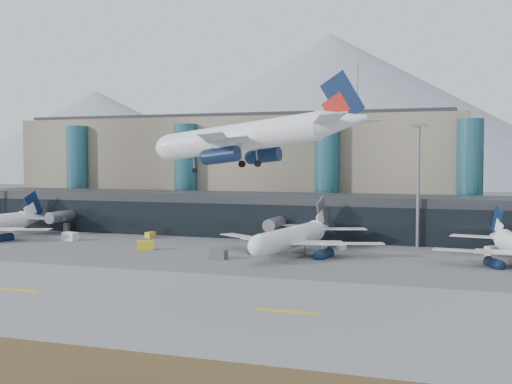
% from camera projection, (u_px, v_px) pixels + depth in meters
% --- Properties ---
extents(ground, '(900.00, 900.00, 0.00)m').
position_uv_depth(ground, '(189.00, 280.00, 97.64)').
color(ground, '#515154').
rests_on(ground, ground).
extents(runway_strip, '(400.00, 40.00, 0.04)m').
position_uv_depth(runway_strip, '(141.00, 300.00, 83.45)').
color(runway_strip, slate).
rests_on(runway_strip, ground).
extents(dirt_verge, '(400.00, 14.00, 0.03)m').
position_uv_depth(dirt_verge, '(10.00, 356.00, 59.80)').
color(dirt_verge, '#47351E').
rests_on(dirt_verge, ground).
extents(runway_markings, '(128.00, 1.00, 0.02)m').
position_uv_depth(runway_markings, '(141.00, 300.00, 83.45)').
color(runway_markings, gold).
rests_on(runway_markings, ground).
extents(concourse, '(170.00, 27.00, 10.00)m').
position_uv_depth(concourse, '(291.00, 215.00, 151.99)').
color(concourse, black).
rests_on(concourse, ground).
extents(terminal_main, '(130.00, 30.00, 31.00)m').
position_uv_depth(terminal_main, '(239.00, 169.00, 189.97)').
color(terminal_main, gray).
rests_on(terminal_main, ground).
extents(teal_towers, '(116.40, 19.40, 46.00)m').
position_uv_depth(teal_towers, '(254.00, 175.00, 171.71)').
color(teal_towers, '#285E70').
rests_on(teal_towers, ground).
extents(mountain_ridge, '(910.00, 400.00, 110.00)m').
position_uv_depth(mountain_ridge, '(436.00, 120.00, 449.59)').
color(mountain_ridge, gray).
rests_on(mountain_ridge, ground).
extents(lightmast_mid, '(3.00, 1.20, 25.60)m').
position_uv_depth(lightmast_mid, '(418.00, 178.00, 132.69)').
color(lightmast_mid, slate).
rests_on(lightmast_mid, ground).
extents(hero_jet, '(31.97, 31.80, 10.35)m').
position_uv_depth(hero_jet, '(262.00, 128.00, 82.76)').
color(hero_jet, white).
rests_on(hero_jet, ground).
extents(jet_parked_mid, '(36.17, 36.38, 11.78)m').
position_uv_depth(jet_parked_mid, '(298.00, 230.00, 125.41)').
color(jet_parked_mid, white).
rests_on(jet_parked_mid, ground).
extents(veh_a, '(3.67, 2.51, 1.90)m').
position_uv_depth(veh_a, '(70.00, 236.00, 144.10)').
color(veh_a, silver).
rests_on(veh_a, ground).
extents(veh_b, '(1.84, 2.56, 1.35)m').
position_uv_depth(veh_b, '(150.00, 235.00, 149.25)').
color(veh_b, yellow).
rests_on(veh_b, ground).
extents(veh_c, '(3.34, 2.08, 1.74)m').
position_uv_depth(veh_c, '(218.00, 254.00, 117.77)').
color(veh_c, '#45464A').
rests_on(veh_c, ground).
extents(veh_d, '(3.24, 3.24, 1.70)m').
position_uv_depth(veh_d, '(493.00, 250.00, 122.66)').
color(veh_d, silver).
rests_on(veh_d, ground).
extents(veh_g, '(2.35, 2.75, 1.39)m').
position_uv_depth(veh_g, '(341.00, 246.00, 130.24)').
color(veh_g, silver).
rests_on(veh_g, ground).
extents(veh_h, '(3.69, 3.05, 1.80)m').
position_uv_depth(veh_h, '(145.00, 245.00, 129.40)').
color(veh_h, yellow).
rests_on(veh_h, ground).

